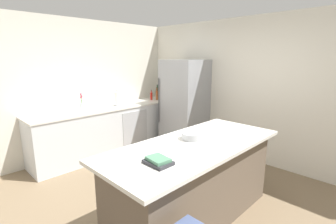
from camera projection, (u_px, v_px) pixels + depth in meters
The scene contains 15 objects.
ground_plane at pixel (160, 204), 3.23m from camera, with size 7.20×7.20×0.00m, color #7A664C.
wall_rear at pixel (248, 90), 4.50m from camera, with size 6.00×0.10×2.60m, color silver.
wall_left at pixel (71, 89), 4.64m from camera, with size 0.10×6.00×2.60m, color silver.
counter_run_left at pixel (110, 129), 4.96m from camera, with size 0.68×3.08×0.93m.
kitchen_island at pixel (194, 181), 2.88m from camera, with size 0.96×2.28×0.94m.
refrigerator at pixel (184, 105), 5.12m from camera, with size 0.81×0.77×1.85m.
sink_faucet at pixel (98, 100), 4.71m from camera, with size 0.15×0.05×0.30m.
flower_vase at pixel (82, 106), 4.41m from camera, with size 0.08×0.08×0.33m.
paper_towel_roll at pixel (117, 99), 4.94m from camera, with size 0.14×0.14×0.31m.
whiskey_bottle at pixel (163, 93), 5.77m from camera, with size 0.08×0.08×0.31m.
wine_bottle at pixel (158, 93), 5.76m from camera, with size 0.07×0.07×0.33m.
vinegar_bottle at pixel (157, 95), 5.64m from camera, with size 0.06×0.06×0.29m.
hot_sauce_bottle at pixel (151, 96), 5.65m from camera, with size 0.05×0.05×0.23m.
cookbook_stack at pixel (158, 161), 2.23m from camera, with size 0.25×0.19×0.06m.
mixing_bowl at pixel (192, 136), 2.91m from camera, with size 0.26×0.26×0.08m.
Camera 1 is at (2.12, -1.97, 1.89)m, focal length 26.20 mm.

